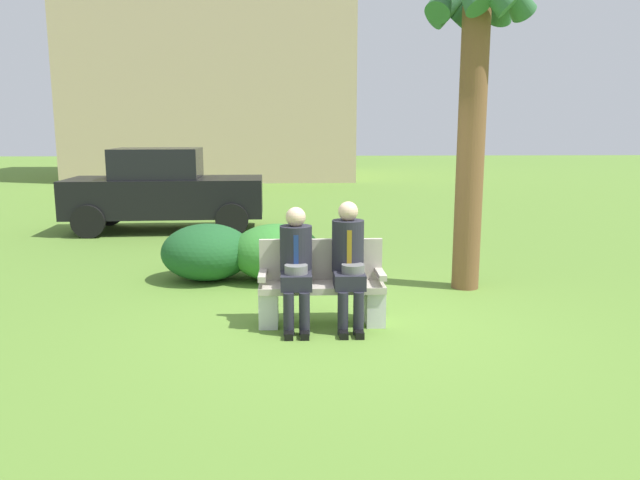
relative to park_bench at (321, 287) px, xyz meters
The scene contains 9 objects.
ground_plane 0.51m from the park_bench, ahead, with size 80.00×80.00×0.00m, color olive.
park_bench is the anchor object (origin of this frame).
seated_man_left 0.44m from the park_bench, 155.05° to the right, with size 0.34×0.72×1.27m.
seated_man_right 0.46m from the park_bench, 23.29° to the right, with size 0.34×0.72×1.33m.
palm_tree_tall 3.61m from the park_bench, 35.45° to the left, with size 1.43×1.43×4.39m.
shrub_near_bench 2.01m from the park_bench, 105.47° to the left, with size 1.25×1.15×0.78m, color #337E2E.
shrub_mid_lawn 2.49m from the park_bench, 127.01° to the left, with size 1.25×1.15×0.78m, color #1E5626.
parked_car_near 6.86m from the park_bench, 115.20° to the left, with size 3.96×1.83×1.68m.
building_backdrop 21.84m from the park_bench, 99.39° to the left, with size 11.75×8.42×10.73m.
Camera 1 is at (-0.63, -6.40, 2.09)m, focal length 34.36 mm.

